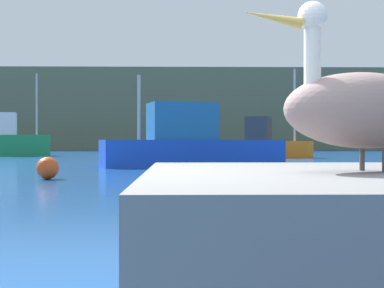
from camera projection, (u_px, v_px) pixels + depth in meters
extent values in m
cube|color=#5B664C|center=(178.00, 111.00, 71.46)|extent=(140.00, 11.05, 9.36)
cube|color=gray|center=(366.00, 250.00, 3.26)|extent=(2.45, 2.76, 0.88)
ellipsoid|color=gray|center=(366.00, 111.00, 3.25)|extent=(1.15, 0.89, 0.42)
cylinder|color=white|center=(312.00, 61.00, 3.10)|extent=(0.09, 0.09, 0.38)
sphere|color=white|center=(312.00, 16.00, 3.10)|extent=(0.16, 0.16, 0.16)
cone|color=gold|center=(272.00, 18.00, 3.00)|extent=(0.35, 0.19, 0.09)
cylinder|color=#4C4742|center=(362.00, 159.00, 3.36)|extent=(0.03, 0.03, 0.13)
cube|color=orange|center=(270.00, 149.00, 36.72)|extent=(5.31, 3.40, 1.03)
cube|color=#2D333D|center=(258.00, 129.00, 37.00)|extent=(1.83, 1.77, 1.54)
cylinder|color=#B2B2B2|center=(295.00, 105.00, 36.13)|extent=(0.12, 0.12, 4.44)
cube|color=blue|center=(192.00, 153.00, 24.04)|extent=(7.66, 3.95, 1.09)
cube|color=#1E6099|center=(182.00, 121.00, 23.91)|extent=(2.97, 2.31, 1.50)
cylinder|color=#B2B2B2|center=(139.00, 107.00, 23.42)|extent=(0.12, 0.12, 2.59)
cube|color=#1E8C4C|center=(16.00, 145.00, 40.50)|extent=(4.79, 2.42, 1.46)
cube|color=silver|center=(7.00, 124.00, 40.36)|extent=(1.42, 1.53, 1.53)
cylinder|color=#B2B2B2|center=(37.00, 104.00, 40.78)|extent=(0.12, 0.12, 4.27)
sphere|color=#E54C19|center=(48.00, 168.00, 15.98)|extent=(0.61, 0.61, 0.61)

